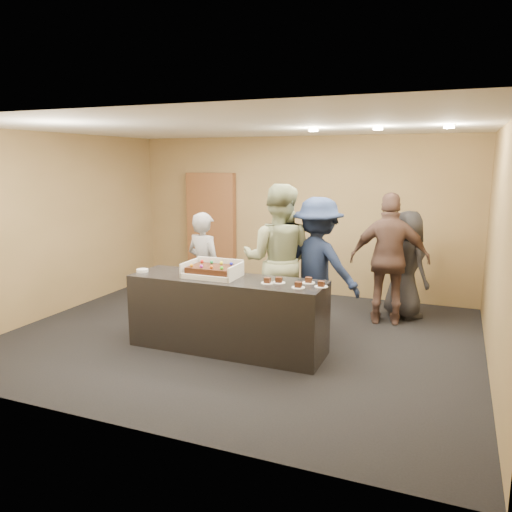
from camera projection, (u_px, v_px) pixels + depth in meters
name	position (u px, v px, depth m)	size (l,w,h in m)	color
room	(240.00, 235.00, 6.38)	(6.04, 6.00, 2.70)	black
serving_counter	(227.00, 314.00, 6.08)	(2.40, 0.70, 0.90)	black
storage_cabinet	(211.00, 229.00, 9.24)	(0.94, 0.15, 2.07)	brown
cake_box	(213.00, 273.00, 6.08)	(0.65, 0.45, 0.19)	white
sheet_cake	(212.00, 269.00, 6.05)	(0.56, 0.38, 0.11)	black
plate_stack	(142.00, 270.00, 6.33)	(0.15, 0.15, 0.04)	white
slice_a	(267.00, 281.00, 5.73)	(0.15, 0.15, 0.07)	white
slice_b	(279.00, 281.00, 5.75)	(0.15, 0.15, 0.07)	white
slice_c	(298.00, 286.00, 5.53)	(0.15, 0.15, 0.07)	white
slice_d	(309.00, 281.00, 5.75)	(0.15, 0.15, 0.07)	white
slice_e	(321.00, 285.00, 5.57)	(0.15, 0.15, 0.07)	white
person_server_grey	(204.00, 268.00, 7.02)	(0.58, 0.38, 1.59)	#959599
person_sage_man	(278.00, 260.00, 6.58)	(0.97, 0.76, 2.00)	gray
person_navy_man	(318.00, 267.00, 6.58)	(1.18, 0.68, 1.83)	#192546
person_brown_extra	(390.00, 259.00, 6.99)	(1.09, 0.45, 1.86)	brown
person_dark_suit	(406.00, 265.00, 7.31)	(0.77, 0.50, 1.58)	#29292E
ceiling_spotlights	(378.00, 129.00, 5.99)	(1.72, 0.12, 0.03)	#FFEAC6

